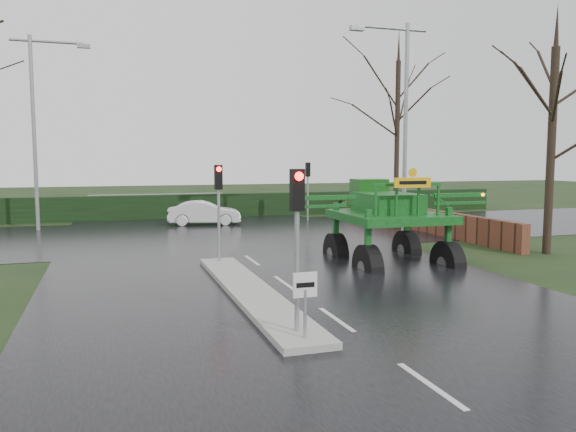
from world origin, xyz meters
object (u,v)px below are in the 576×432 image
object	(u,v)px
street_light_right	(400,111)
white_sedan	(204,225)
traffic_signal_far	(308,178)
keep_left_sign	(305,294)
crop_sprayer	(366,210)
traffic_signal_near	(297,215)
traffic_signal_mid	(219,192)
street_light_left_far	(40,115)

from	to	relation	value
street_light_right	white_sedan	world-z (taller)	street_light_right
traffic_signal_far	keep_left_sign	bearing A→B (deg)	70.07
keep_left_sign	crop_sprayer	xyz separation A→B (m)	(4.65, 6.94, 0.96)
traffic_signal_near	street_light_right	xyz separation A→B (m)	(9.49, 13.01, 3.40)
crop_sprayer	traffic_signal_mid	bearing A→B (deg)	158.09
street_light_left_far	white_sedan	bearing A→B (deg)	-1.17
street_light_left_far	keep_left_sign	bearing A→B (deg)	-72.22
traffic_signal_near	street_light_right	distance (m)	16.46
traffic_signal_mid	street_light_left_far	bearing A→B (deg)	118.86
traffic_signal_mid	traffic_signal_far	xyz separation A→B (m)	(7.80, 12.52, 0.00)
traffic_signal_near	traffic_signal_far	size ratio (longest dim) A/B	1.00
keep_left_sign	white_sedan	world-z (taller)	keep_left_sign
street_light_right	white_sedan	xyz separation A→B (m)	(-7.99, 7.83, -5.99)
keep_left_sign	white_sedan	bearing A→B (deg)	85.97
traffic_signal_near	traffic_signal_mid	bearing A→B (deg)	90.00
traffic_signal_near	white_sedan	size ratio (longest dim) A/B	0.87
traffic_signal_far	street_light_right	size ratio (longest dim) A/B	0.35
street_light_right	crop_sprayer	size ratio (longest dim) A/B	1.31
traffic_signal_near	crop_sprayer	world-z (taller)	crop_sprayer
white_sedan	traffic_signal_far	bearing A→B (deg)	-79.23
street_light_right	traffic_signal_near	bearing A→B (deg)	-126.13
keep_left_sign	traffic_signal_near	distance (m)	1.61
keep_left_sign	traffic_signal_far	size ratio (longest dim) A/B	0.38
traffic_signal_near	street_light_left_far	distance (m)	22.37
keep_left_sign	street_light_right	distance (m)	17.23
white_sedan	street_light_right	bearing A→B (deg)	-125.27
traffic_signal_far	street_light_right	world-z (taller)	street_light_right
traffic_signal_mid	street_light_left_far	xyz separation A→B (m)	(-6.89, 12.51, 3.40)
traffic_signal_near	white_sedan	world-z (taller)	traffic_signal_near
street_light_left_far	white_sedan	distance (m)	10.32
keep_left_sign	traffic_signal_mid	bearing A→B (deg)	90.00
traffic_signal_near	street_light_right	bearing A→B (deg)	53.87
traffic_signal_far	street_light_right	bearing A→B (deg)	101.95
traffic_signal_far	street_light_left_far	bearing A→B (deg)	0.03
street_light_left_far	crop_sprayer	distance (m)	19.00
street_light_right	white_sedan	bearing A→B (deg)	135.59
traffic_signal_mid	street_light_right	world-z (taller)	street_light_right
keep_left_sign	street_light_right	xyz separation A→B (m)	(9.49, 13.50, 4.93)
crop_sprayer	street_light_right	bearing A→B (deg)	55.48
keep_left_sign	white_sedan	xyz separation A→B (m)	(1.50, 21.33, -1.06)
traffic_signal_mid	traffic_signal_far	distance (m)	14.75
keep_left_sign	traffic_signal_mid	xyz separation A→B (m)	(0.00, 8.99, 1.53)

